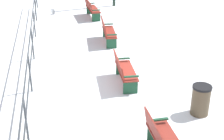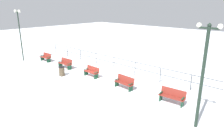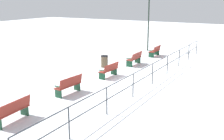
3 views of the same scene
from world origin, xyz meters
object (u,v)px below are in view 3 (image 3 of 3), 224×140
at_px(bench_fourth, 69,85).
at_px(lamppost_near, 149,8).
at_px(trash_bin, 104,61).
at_px(bench_third, 109,70).
at_px(bench_nearest, 155,51).
at_px(bench_fifth, 13,111).
at_px(bench_second, 135,58).

height_order(bench_fourth, lamppost_near, lamppost_near).
bearing_deg(trash_bin, lamppost_near, -90.60).
relative_size(bench_third, lamppost_near, 0.29).
bearing_deg(bench_nearest, bench_fifth, 88.97).
distance_m(bench_fourth, trash_bin, 5.83).
bearing_deg(bench_fifth, bench_second, -93.55).
height_order(bench_third, trash_bin, bench_third).
xyz_separation_m(bench_second, bench_fifth, (-0.11, 10.89, -0.01)).
height_order(bench_nearest, trash_bin, bench_nearest).
relative_size(lamppost_near, trash_bin, 6.51).
height_order(bench_nearest, lamppost_near, lamppost_near).
distance_m(bench_nearest, bench_fifth, 14.52).
height_order(bench_nearest, bench_third, same).
bearing_deg(bench_second, bench_third, 89.59).
xyz_separation_m(bench_third, lamppost_near, (1.49, -9.33, 3.33)).
relative_size(bench_fifth, trash_bin, 1.99).
bearing_deg(bench_fourth, bench_nearest, -87.17).
distance_m(lamppost_near, trash_bin, 8.05).
bearing_deg(bench_second, trash_bin, 45.67).
height_order(lamppost_near, trash_bin, lamppost_near).
relative_size(bench_second, trash_bin, 2.00).
height_order(bench_third, bench_fourth, bench_fourth).
height_order(bench_fourth, trash_bin, bench_fourth).
relative_size(bench_second, lamppost_near, 0.31).
bearing_deg(bench_second, lamppost_near, -77.24).
distance_m(bench_third, bench_fourth, 3.64).
bearing_deg(bench_second, bench_fifth, 89.25).
bearing_deg(bench_third, trash_bin, -50.05).
relative_size(bench_second, bench_fourth, 1.02).
xyz_separation_m(bench_nearest, bench_fourth, (0.15, 10.90, 0.03)).
xyz_separation_m(bench_second, trash_bin, (1.51, 1.62, -0.07)).
bearing_deg(trash_bin, bench_second, -132.99).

